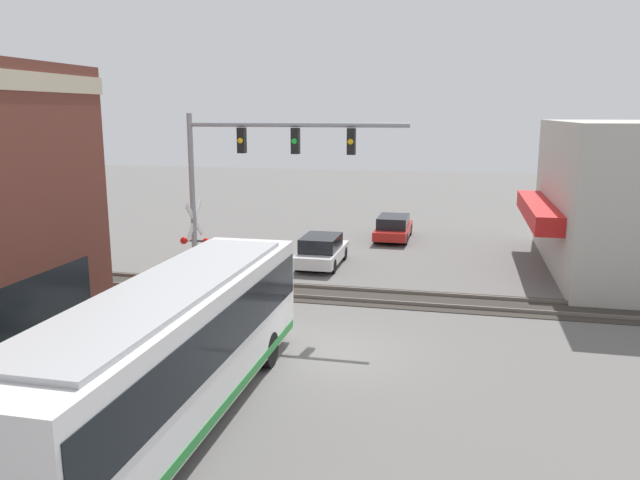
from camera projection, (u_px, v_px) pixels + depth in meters
The scene contains 8 objects.
ground_plane at pixel (335, 354), 18.47m from camera, with size 120.00×120.00×0.00m, color #605E5B.
city_bus at pixel (171, 348), 14.02m from camera, with size 11.65×2.59×3.31m.
traffic_signal_gantry at pixel (254, 164), 22.20m from camera, with size 0.42×8.01×7.01m.
crossing_signal at pixel (195, 241), 23.42m from camera, with size 1.41×1.18×3.81m.
rail_track_near at pixel (366, 296), 24.19m from camera, with size 2.60×60.00×0.15m.
parked_car_white at pixel (322, 252), 29.07m from camera, with size 4.33×1.82×1.44m.
parked_car_red at pixel (393, 228), 35.15m from camera, with size 4.62×1.82×1.36m.
pedestrian_at_crossing at pixel (254, 277), 23.70m from camera, with size 0.34×0.34×1.76m.
Camera 1 is at (-17.08, -3.41, 7.03)m, focal length 35.00 mm.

